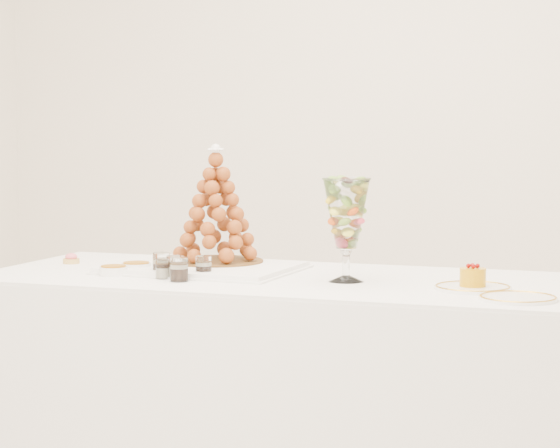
% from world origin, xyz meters
% --- Properties ---
extents(buffet_table, '(2.09, 0.88, 0.79)m').
position_xyz_m(buffet_table, '(0.04, 0.19, 0.39)').
color(buffet_table, white).
rests_on(buffet_table, ground).
extents(lace_tray, '(0.61, 0.47, 0.02)m').
position_xyz_m(lace_tray, '(-0.31, 0.23, 0.80)').
color(lace_tray, white).
rests_on(lace_tray, buffet_table).
extents(macaron_vase, '(0.15, 0.15, 0.32)m').
position_xyz_m(macaron_vase, '(0.22, 0.15, 1.00)').
color(macaron_vase, white).
rests_on(macaron_vase, buffet_table).
extents(cake_plate, '(0.23, 0.23, 0.01)m').
position_xyz_m(cake_plate, '(0.63, 0.12, 0.79)').
color(cake_plate, white).
rests_on(cake_plate, buffet_table).
extents(spare_plate, '(0.22, 0.22, 0.01)m').
position_xyz_m(spare_plate, '(0.79, -0.03, 0.79)').
color(spare_plate, white).
rests_on(spare_plate, buffet_table).
extents(pink_tart, '(0.06, 0.06, 0.04)m').
position_xyz_m(pink_tart, '(-0.83, 0.24, 0.80)').
color(pink_tart, tan).
rests_on(pink_tart, buffet_table).
extents(verrine_a, '(0.07, 0.07, 0.08)m').
position_xyz_m(verrine_a, '(-0.38, 0.06, 0.83)').
color(verrine_a, white).
rests_on(verrine_a, buffet_table).
extents(verrine_b, '(0.06, 0.06, 0.07)m').
position_xyz_m(verrine_b, '(-0.31, 0.02, 0.82)').
color(verrine_b, white).
rests_on(verrine_b, buffet_table).
extents(verrine_c, '(0.05, 0.05, 0.07)m').
position_xyz_m(verrine_c, '(-0.23, 0.08, 0.82)').
color(verrine_c, white).
rests_on(verrine_c, buffet_table).
extents(verrine_d, '(0.06, 0.06, 0.07)m').
position_xyz_m(verrine_d, '(-0.34, 0.00, 0.82)').
color(verrine_d, white).
rests_on(verrine_d, buffet_table).
extents(verrine_e, '(0.07, 0.07, 0.08)m').
position_xyz_m(verrine_e, '(-0.27, -0.04, 0.83)').
color(verrine_e, white).
rests_on(verrine_e, buffet_table).
extents(ramekin_back, '(0.10, 0.10, 0.03)m').
position_xyz_m(ramekin_back, '(-0.50, 0.11, 0.80)').
color(ramekin_back, white).
rests_on(ramekin_back, buffet_table).
extents(ramekin_front, '(0.09, 0.09, 0.03)m').
position_xyz_m(ramekin_front, '(-0.53, 0.01, 0.80)').
color(ramekin_front, white).
rests_on(ramekin_front, buffet_table).
extents(croquembouche, '(0.33, 0.33, 0.41)m').
position_xyz_m(croquembouche, '(-0.30, 0.32, 1.01)').
color(croquembouche, brown).
rests_on(croquembouche, lace_tray).
extents(mousse_cake, '(0.08, 0.08, 0.07)m').
position_xyz_m(mousse_cake, '(0.63, 0.11, 0.83)').
color(mousse_cake, '#CD8F09').
rests_on(mousse_cake, cake_plate).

